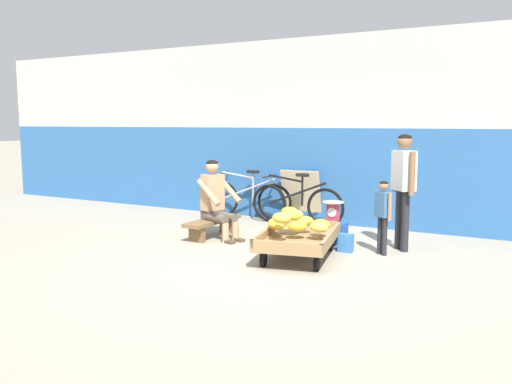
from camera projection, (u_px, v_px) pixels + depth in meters
The scene contains 14 objects.
ground_plane at pixel (260, 269), 6.17m from camera, with size 80.00×80.00×0.00m, color gray.
back_wall at pixel (352, 131), 8.72m from camera, with size 16.00×0.30×3.07m.
banana_cart at pixel (299, 239), 6.64m from camera, with size 1.13×1.59×0.36m.
banana_pile at pixel (296, 221), 6.62m from camera, with size 0.86×0.88×0.27m.
low_bench at pixel (213, 224), 7.87m from camera, with size 0.33×1.11×0.27m.
vendor_seated at pixel (216, 200), 7.76m from camera, with size 0.73×0.60×1.14m.
plastic_crate at pixel (333, 233), 7.46m from camera, with size 0.36×0.28×0.30m.
weighing_scale at pixel (333, 211), 7.42m from camera, with size 0.30×0.30×0.29m.
bicycle_near_left at pixel (248, 199), 9.39m from camera, with size 1.66×0.48×0.86m.
bicycle_far_left at pixel (296, 204), 8.82m from camera, with size 1.66×0.48×0.86m.
sign_board at pixel (301, 196), 9.08m from camera, with size 0.70×0.22×0.88m.
customer_adult at pixel (404, 179), 6.97m from camera, with size 0.36×0.38×1.53m.
customer_child at pixel (383, 209), 6.77m from camera, with size 0.25×0.22×0.95m.
shopping_bag at pixel (346, 243), 6.98m from camera, with size 0.18×0.12×0.24m, color #3370B7.
Camera 1 is at (2.86, -5.28, 1.68)m, focal length 37.55 mm.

